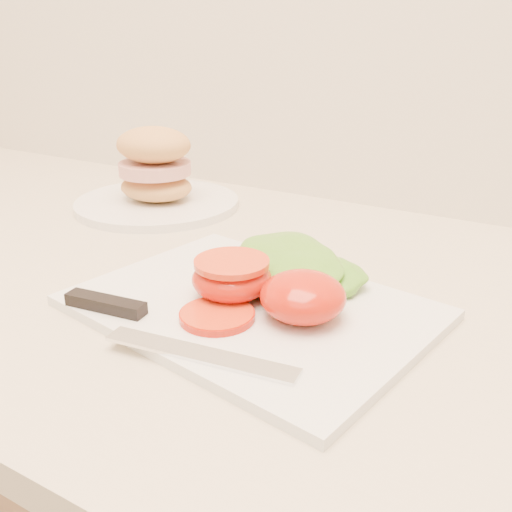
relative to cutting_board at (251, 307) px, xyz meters
The scene contains 8 objects.
cutting_board is the anchor object (origin of this frame).
tomato_half_dome 0.06m from the cutting_board, ahead, with size 0.08×0.08×0.04m, color red.
tomato_half_cut 0.03m from the cutting_board, behind, with size 0.08×0.08×0.04m.
tomato_slice_0 0.05m from the cutting_board, 102.46° to the right, with size 0.07×0.07×0.01m, color #E95422.
lettuce_leaf_0 0.07m from the cutting_board, 91.72° to the left, with size 0.16×0.11×0.03m, color #5FB32F.
lettuce_leaf_1 0.08m from the cutting_board, 59.85° to the left, with size 0.10×0.07×0.02m, color #5FB32F.
knife 0.11m from the cutting_board, 124.50° to the right, with size 0.25×0.06×0.01m.
sandwich_plate 0.38m from the cutting_board, 143.50° to the left, with size 0.25×0.25×0.12m.
Camera 1 is at (-0.37, 1.19, 1.19)m, focal length 40.00 mm.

